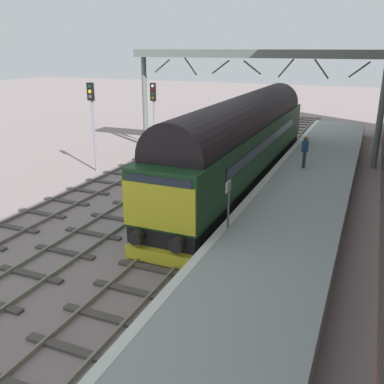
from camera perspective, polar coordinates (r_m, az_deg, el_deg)
ground_plane at (r=18.54m, az=1.95°, el=-3.41°), size 140.00×140.00×0.00m
track_main at (r=18.52m, az=1.95°, el=-3.26°), size 2.50×60.00×0.15m
track_adjacent_west at (r=19.93m, az=-7.37°, el=-1.77°), size 2.50×60.00×0.15m
track_adjacent_far_west at (r=21.74m, az=-15.08°, el=-0.51°), size 2.50×60.00×0.15m
station_platform at (r=17.49m, az=13.06°, el=-3.55°), size 4.00×44.00×1.01m
diesel_locomotive at (r=22.43m, az=6.72°, el=7.06°), size 2.74×19.45×4.68m
signal_post_mid at (r=25.43m, az=-13.11°, el=9.85°), size 0.44×0.22×5.12m
signal_post_far at (r=31.72m, az=-5.15°, el=11.45°), size 0.44×0.22×4.56m
platform_number_sign at (r=14.63m, az=4.88°, el=-0.68°), size 0.10×0.44×1.69m
waiting_passenger at (r=22.94m, az=14.84°, el=5.56°), size 0.36×0.51×1.64m
overhead_footbridge at (r=28.50m, az=8.10°, el=17.18°), size 16.13×2.00×6.85m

